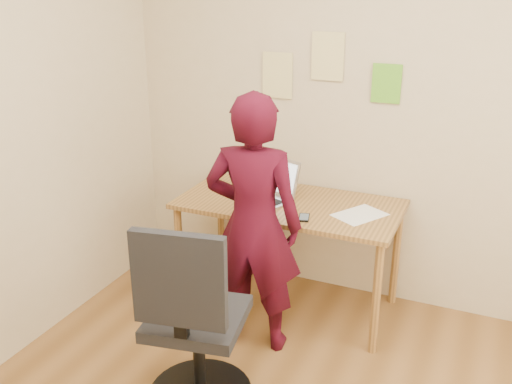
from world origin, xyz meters
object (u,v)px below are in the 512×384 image
at_px(desk, 289,215).
at_px(office_chair, 193,331).
at_px(person, 254,225).
at_px(laptop, 266,191).
at_px(phone, 304,218).

xyz_separation_m(desk, office_chair, (-0.08, -1.11, -0.21)).
distance_m(desk, person, 0.49).
distance_m(office_chair, person, 0.72).
xyz_separation_m(laptop, office_chair, (0.08, -1.11, -0.35)).
height_order(desk, phone, phone).
bearing_deg(person, office_chair, 77.75).
xyz_separation_m(desk, phone, (0.17, -0.21, 0.09)).
bearing_deg(laptop, office_chair, -65.59).
relative_size(desk, office_chair, 1.34).
distance_m(phone, person, 0.34).
bearing_deg(office_chair, laptop, 83.71).
distance_m(desk, phone, 0.29).
relative_size(laptop, person, 0.29).
bearing_deg(laptop, person, -55.38).
height_order(desk, office_chair, office_chair).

